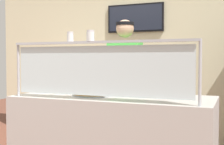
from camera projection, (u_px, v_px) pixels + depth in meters
shop_rear_unit at (164, 55)px, 4.86m from camera, size 6.24×0.13×2.70m
sneeze_guard at (98, 64)px, 2.55m from camera, size 1.66×0.06×0.50m
pizza_tray at (94, 94)px, 2.94m from camera, size 0.42×0.42×0.04m
pizza_server at (94, 91)px, 2.92m from camera, size 0.12×0.29×0.01m
parmesan_shaker at (70, 37)px, 2.64m from camera, size 0.06×0.06×0.09m
pepper_flake_shaker at (90, 36)px, 2.57m from camera, size 0.07×0.07×0.09m
worker_figure at (125, 84)px, 3.63m from camera, size 0.41×0.50×1.76m
prep_shelf at (66, 111)px, 5.01m from camera, size 0.70×0.55×0.90m
pizza_box_stack at (66, 79)px, 4.99m from camera, size 0.42×0.42×0.13m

